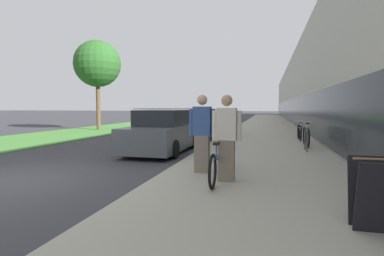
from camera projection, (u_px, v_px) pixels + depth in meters
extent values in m
plane|color=#38383D|center=(4.00, 183.00, 6.39)|extent=(220.00, 220.00, 0.00)
cube|color=#A39E8E|center=(266.00, 125.00, 25.36)|extent=(4.46, 70.00, 0.11)
cube|color=#BCB7AD|center=(340.00, 91.00, 31.06)|extent=(10.00, 70.00, 6.60)
cube|color=#1E2328|center=(289.00, 110.00, 32.43)|extent=(0.10, 63.00, 2.20)
cube|color=#478438|center=(158.00, 122.00, 32.05)|extent=(5.20, 70.00, 0.03)
torus|color=black|center=(228.00, 154.00, 7.63)|extent=(0.05, 0.66, 0.66)
torus|color=black|center=(213.00, 172.00, 5.50)|extent=(0.05, 0.66, 0.66)
cylinder|color=#2D56A8|center=(222.00, 152.00, 6.55)|extent=(0.04, 1.87, 0.04)
cylinder|color=#2D56A8|center=(218.00, 160.00, 6.13)|extent=(0.04, 1.11, 0.31)
cylinder|color=#2D56A8|center=(216.00, 150.00, 5.86)|extent=(0.03, 0.03, 0.27)
cube|color=black|center=(216.00, 143.00, 5.85)|extent=(0.11, 0.22, 0.05)
cylinder|color=#2D56A8|center=(227.00, 141.00, 7.43)|extent=(0.03, 0.03, 0.29)
cylinder|color=silver|center=(227.00, 135.00, 7.42)|extent=(0.52, 0.03, 0.03)
cube|color=#756B5B|center=(226.00, 160.00, 6.14)|extent=(0.33, 0.23, 0.85)
cube|color=beige|center=(227.00, 124.00, 6.08)|extent=(0.40, 0.23, 0.65)
cylinder|color=beige|center=(215.00, 125.00, 6.15)|extent=(0.10, 0.10, 0.61)
cylinder|color=beige|center=(239.00, 126.00, 6.02)|extent=(0.10, 0.10, 0.61)
sphere|color=tan|center=(227.00, 101.00, 6.05)|extent=(0.23, 0.23, 0.23)
cube|color=#756B5B|center=(202.00, 154.00, 6.96)|extent=(0.33, 0.24, 0.87)
cube|color=#33518E|center=(202.00, 121.00, 6.91)|extent=(0.41, 0.24, 0.66)
cylinder|color=#33518E|center=(192.00, 122.00, 6.97)|extent=(0.10, 0.10, 0.63)
cylinder|color=#33518E|center=(213.00, 123.00, 6.85)|extent=(0.10, 0.10, 0.63)
sphere|color=tan|center=(202.00, 100.00, 6.88)|extent=(0.24, 0.24, 0.24)
cylinder|color=#4C4C51|center=(307.00, 140.00, 10.07)|extent=(0.05, 0.05, 0.82)
cylinder|color=#4C4C51|center=(305.00, 138.00, 10.60)|extent=(0.05, 0.05, 0.82)
cylinder|color=#4C4C51|center=(306.00, 127.00, 10.31)|extent=(0.05, 0.55, 0.05)
torus|color=black|center=(305.00, 135.00, 12.12)|extent=(0.06, 0.75, 0.75)
torus|color=black|center=(308.00, 138.00, 11.06)|extent=(0.06, 0.75, 0.75)
cylinder|color=#B7BCC1|center=(306.00, 131.00, 11.58)|extent=(0.04, 0.93, 0.04)
cylinder|color=#B7BCC1|center=(307.00, 134.00, 11.37)|extent=(0.04, 0.57, 0.34)
cylinder|color=#B7BCC1|center=(308.00, 127.00, 11.23)|extent=(0.03, 0.03, 0.31)
cube|color=black|center=(308.00, 123.00, 11.22)|extent=(0.11, 0.22, 0.05)
cylinder|color=#B7BCC1|center=(305.00, 126.00, 12.01)|extent=(0.03, 0.03, 0.33)
cylinder|color=silver|center=(305.00, 122.00, 12.00)|extent=(0.52, 0.03, 0.03)
torus|color=black|center=(298.00, 132.00, 14.20)|extent=(0.06, 0.70, 0.70)
torus|color=black|center=(301.00, 133.00, 13.25)|extent=(0.06, 0.70, 0.70)
cylinder|color=#7AD1C6|center=(300.00, 128.00, 13.71)|extent=(0.04, 0.84, 0.04)
cylinder|color=#7AD1C6|center=(300.00, 130.00, 13.53)|extent=(0.04, 0.51, 0.32)
cylinder|color=#7AD1C6|center=(300.00, 125.00, 13.39)|extent=(0.03, 0.03, 0.29)
cube|color=black|center=(300.00, 122.00, 13.38)|extent=(0.11, 0.22, 0.05)
cylinder|color=#7AD1C6|center=(299.00, 124.00, 14.10)|extent=(0.03, 0.03, 0.30)
cylinder|color=silver|center=(299.00, 121.00, 14.09)|extent=(0.52, 0.03, 0.03)
cube|color=black|center=(382.00, 199.00, 3.50)|extent=(0.56, 0.20, 0.89)
cube|color=black|center=(372.00, 191.00, 3.85)|extent=(0.56, 0.20, 0.89)
cylinder|color=#93704C|center=(378.00, 159.00, 3.65)|extent=(0.56, 0.03, 0.03)
cube|color=#4C5156|center=(163.00, 137.00, 10.79)|extent=(1.75, 4.21, 0.81)
cube|color=#1E2328|center=(163.00, 118.00, 10.74)|extent=(1.50, 2.11, 0.55)
cylinder|color=silver|center=(167.00, 109.00, 11.17)|extent=(1.87, 0.04, 0.04)
cylinder|color=silver|center=(158.00, 109.00, 10.27)|extent=(1.87, 0.04, 0.04)
cylinder|color=black|center=(155.00, 139.00, 12.23)|extent=(0.22, 0.60, 0.60)
cylinder|color=black|center=(193.00, 140.00, 11.83)|extent=(0.22, 0.60, 0.60)
cylinder|color=black|center=(127.00, 147.00, 9.79)|extent=(0.22, 0.60, 0.60)
cylinder|color=black|center=(174.00, 149.00, 9.39)|extent=(0.22, 0.60, 0.60)
cube|color=#4C5156|center=(202.00, 126.00, 16.77)|extent=(1.89, 4.57, 0.76)
cube|color=#1E2328|center=(202.00, 115.00, 16.72)|extent=(1.63, 2.29, 0.54)
cylinder|color=black|center=(192.00, 129.00, 18.33)|extent=(0.22, 0.60, 0.60)
cylinder|color=black|center=(221.00, 129.00, 17.89)|extent=(0.22, 0.60, 0.60)
cylinder|color=black|center=(179.00, 132.00, 15.68)|extent=(0.22, 0.60, 0.60)
cylinder|color=black|center=(213.00, 133.00, 15.24)|extent=(0.22, 0.60, 0.60)
cylinder|color=brown|center=(98.00, 105.00, 20.95)|extent=(0.28, 0.28, 3.49)
sphere|color=#285B23|center=(97.00, 64.00, 20.74)|extent=(3.21, 3.21, 3.21)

